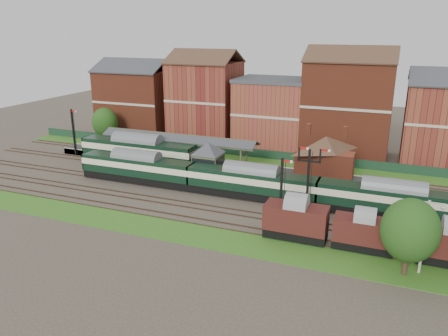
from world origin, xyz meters
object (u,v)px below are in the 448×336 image
(semaphore_bracket, at_px, (308,178))
(platform_railcar, at_px, (138,151))
(dmu_train, at_px, (251,182))
(signal_box, at_px, (208,162))
(goods_van_a, at_px, (296,219))

(semaphore_bracket, bearing_deg, platform_railcar, 162.45)
(semaphore_bracket, distance_m, dmu_train, 8.39)
(signal_box, height_order, semaphore_bracket, semaphore_bracket)
(signal_box, xyz_separation_m, semaphore_bracket, (15.04, -5.75, 1.44))
(semaphore_bracket, xyz_separation_m, goods_van_a, (0.11, -6.50, -2.43))
(signal_box, relative_size, platform_railcar, 0.31)
(signal_box, distance_m, semaphore_bracket, 16.16)
(semaphore_bracket, height_order, goods_van_a, semaphore_bracket)
(platform_railcar, xyz_separation_m, goods_van_a, (28.57, -15.50, -0.37))
(semaphore_bracket, height_order, platform_railcar, semaphore_bracket)
(platform_railcar, bearing_deg, dmu_train, -17.35)
(semaphore_bracket, bearing_deg, goods_van_a, -88.99)
(signal_box, height_order, platform_railcar, signal_box)
(signal_box, xyz_separation_m, platform_railcar, (-13.42, 3.25, -0.62))
(dmu_train, height_order, platform_railcar, platform_railcar)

